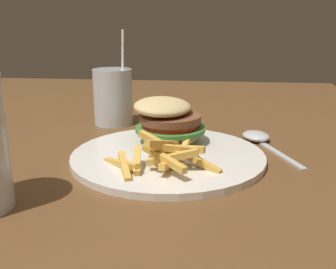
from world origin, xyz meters
TOP-DOWN VIEW (x-y plane):
  - dining_table at (0.00, 0.00)m, footprint 1.66×1.29m
  - meal_plate_near at (0.05, -0.18)m, footprint 0.29×0.29m
  - juice_glass at (0.23, -0.05)m, footprint 0.08×0.08m
  - spoon at (0.14, -0.33)m, footprint 0.18×0.09m

SIDE VIEW (x-z plane):
  - dining_table at x=0.00m, z-range 0.30..1.06m
  - spoon at x=0.14m, z-range 0.76..0.78m
  - meal_plate_near at x=0.05m, z-range 0.74..0.83m
  - juice_glass at x=0.23m, z-range 0.72..0.91m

